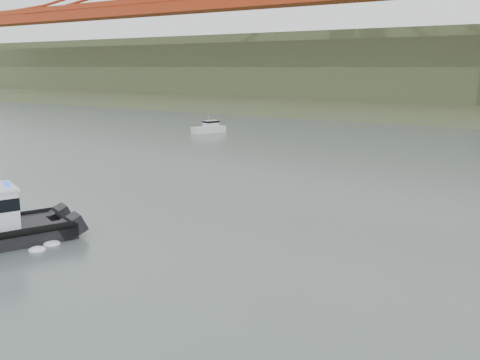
{
  "coord_description": "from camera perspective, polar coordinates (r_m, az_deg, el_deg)",
  "views": [
    {
      "loc": [
        17.96,
        -18.58,
        9.46
      ],
      "look_at": [
        -0.42,
        9.21,
        2.4
      ],
      "focal_mm": 40.0,
      "sensor_mm": 36.0,
      "label": 1
    }
  ],
  "objects": [
    {
      "name": "motorboat",
      "position": [
        78.78,
        -3.29,
        5.56
      ],
      "size": [
        3.23,
        5.4,
        2.82
      ],
      "rotation": [
        0.0,
        0.0,
        -0.32
      ],
      "color": "silver",
      "rests_on": "ground"
    },
    {
      "name": "ground",
      "position": [
        27.52,
        -10.0,
        -8.33
      ],
      "size": [
        400.0,
        400.0,
        0.0
      ],
      "primitive_type": "plane",
      "color": "#52615A",
      "rests_on": "ground"
    }
  ]
}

